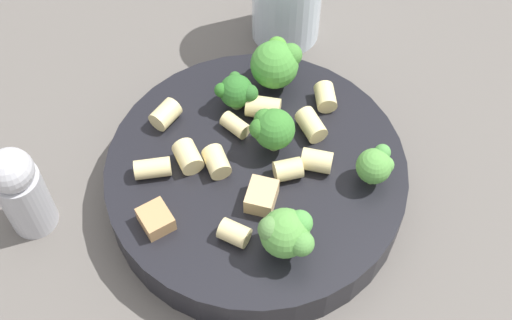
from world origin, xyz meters
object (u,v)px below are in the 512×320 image
object	(u,v)px
broccoli_floret_1	(376,165)
chicken_chunk_1	(156,219)
rigatoni_10	(217,162)
pepper_shaker	(21,190)
rigatoni_1	(165,114)
broccoli_floret_3	(272,128)
rigatoni_0	(263,107)
rigatoni_4	(325,97)
rigatoni_3	(188,157)
rigatoni_9	(288,170)
rigatoni_8	(153,168)
broccoli_floret_4	(276,63)
rigatoni_2	(234,233)
rigatoni_5	(240,123)
rigatoni_7	(317,161)
pasta_bowl	(256,178)
rigatoni_6	(311,125)
broccoli_floret_0	(237,91)
broccoli_floret_2	(286,233)
chicken_chunk_0	(262,196)

from	to	relation	value
broccoli_floret_1	chicken_chunk_1	bearing A→B (deg)	-11.20
rigatoni_10	pepper_shaker	world-z (taller)	pepper_shaker
broccoli_floret_1	rigatoni_1	world-z (taller)	broccoli_floret_1
rigatoni_10	broccoli_floret_3	bearing A→B (deg)	-178.93
rigatoni_0	rigatoni_4	xyz separation A→B (m)	(-0.05, 0.01, -0.00)
rigatoni_0	rigatoni_3	distance (m)	0.08
rigatoni_3	rigatoni_9	distance (m)	0.08
broccoli_floret_3	rigatoni_1	world-z (taller)	broccoli_floret_3
rigatoni_8	rigatoni_10	bearing A→B (deg)	161.29
broccoli_floret_4	rigatoni_8	world-z (taller)	broccoli_floret_4
rigatoni_2	rigatoni_10	xyz separation A→B (m)	(-0.01, -0.06, 0.00)
rigatoni_5	rigatoni_7	size ratio (longest dim) A/B	0.96
pasta_bowl	broccoli_floret_3	xyz separation A→B (m)	(-0.02, -0.01, 0.04)
rigatoni_6	chicken_chunk_1	xyz separation A→B (m)	(0.14, 0.03, -0.00)
rigatoni_10	rigatoni_7	bearing A→B (deg)	156.04
rigatoni_0	rigatoni_4	distance (m)	0.05
broccoli_floret_1	rigatoni_2	bearing A→B (deg)	1.24
broccoli_floret_3	pepper_shaker	world-z (taller)	pepper_shaker
broccoli_floret_4	rigatoni_6	world-z (taller)	broccoli_floret_4
rigatoni_2	rigatoni_7	xyz separation A→B (m)	(-0.08, -0.03, 0.00)
broccoli_floret_0	rigatoni_6	distance (m)	0.07
rigatoni_1	rigatoni_10	world-z (taller)	same
rigatoni_6	rigatoni_8	distance (m)	0.13
broccoli_floret_0	rigatoni_7	world-z (taller)	broccoli_floret_0
broccoli_floret_2	rigatoni_10	bearing A→B (deg)	-78.73
broccoli_floret_1	rigatoni_0	xyz separation A→B (m)	(0.05, -0.09, -0.01)
rigatoni_7	chicken_chunk_1	world-z (taller)	rigatoni_7
broccoli_floret_1	rigatoni_4	size ratio (longest dim) A/B	1.50
rigatoni_9	rigatoni_1	bearing A→B (deg)	-53.21
broccoli_floret_1	broccoli_floret_3	size ratio (longest dim) A/B	0.82
rigatoni_4	rigatoni_9	world-z (taller)	same
rigatoni_5	rigatoni_9	xyz separation A→B (m)	(-0.01, 0.06, 0.00)
rigatoni_0	rigatoni_7	xyz separation A→B (m)	(-0.02, 0.06, -0.00)
rigatoni_2	pepper_shaker	world-z (taller)	pepper_shaker
rigatoni_2	rigatoni_7	distance (m)	0.09
broccoli_floret_0	rigatoni_8	bearing A→B (deg)	21.93
rigatoni_3	pepper_shaker	bearing A→B (deg)	-11.42
rigatoni_5	rigatoni_6	bearing A→B (deg)	152.33
rigatoni_1	rigatoni_3	world-z (taller)	same
broccoli_floret_0	chicken_chunk_0	size ratio (longest dim) A/B	1.24
broccoli_floret_1	rigatoni_5	xyz separation A→B (m)	(0.07, -0.09, -0.01)
broccoli_floret_3	rigatoni_4	world-z (taller)	broccoli_floret_3
rigatoni_4	chicken_chunk_1	world-z (taller)	rigatoni_4
rigatoni_10	rigatoni_3	bearing A→B (deg)	-36.41
rigatoni_6	rigatoni_7	size ratio (longest dim) A/B	1.10
pasta_bowl	chicken_chunk_0	bearing A→B (deg)	72.88
broccoli_floret_2	rigatoni_6	distance (m)	0.11
broccoli_floret_0	broccoli_floret_2	distance (m)	0.14
broccoli_floret_0	rigatoni_4	distance (m)	0.07
chicken_chunk_1	rigatoni_6	bearing A→B (deg)	-168.81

